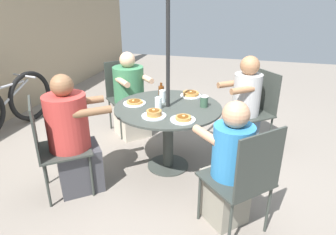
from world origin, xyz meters
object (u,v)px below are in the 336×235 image
at_px(patio_chair_north, 125,92).
at_px(pancake_plate_b, 191,94).
at_px(diner_north, 130,99).
at_px(drinking_glass_b, 158,103).
at_px(diner_east, 73,140).
at_px(pancake_plate_c, 183,119).
at_px(diner_south, 228,169).
at_px(bicycle, 7,104).
at_px(patio_chair_east, 52,143).
at_px(pancake_plate_a, 154,114).
at_px(syrup_bottle, 161,90).
at_px(patio_chair_west, 256,106).
at_px(pancake_plate_d, 135,103).
at_px(diner_west, 244,108).
at_px(patio_table, 168,120).
at_px(patio_chair_south, 245,176).
at_px(drinking_glass_a, 162,96).
at_px(coffee_cup, 204,101).

relative_size(patio_chair_north, pancake_plate_b, 4.04).
height_order(diner_north, drinking_glass_b, diner_north).
xyz_separation_m(diner_east, pancake_plate_c, (0.31, -0.98, 0.20)).
bearing_deg(diner_south, pancake_plate_b, 71.16).
xyz_separation_m(diner_east, bicycle, (0.96, 1.64, -0.15)).
relative_size(patio_chair_east, pancake_plate_a, 4.04).
distance_m(syrup_bottle, bicycle, 2.25).
relative_size(patio_chair_west, pancake_plate_d, 4.04).
xyz_separation_m(diner_east, drinking_glass_b, (0.53, -0.68, 0.25)).
xyz_separation_m(diner_south, diner_west, (1.32, -0.07, 0.04)).
xyz_separation_m(syrup_bottle, bicycle, (-0.02, 2.21, -0.39)).
relative_size(pancake_plate_c, drinking_glass_b, 1.95).
xyz_separation_m(patio_table, patio_chair_south, (-0.83, -0.82, -0.02)).
height_order(diner_north, bicycle, diner_north).
bearing_deg(patio_table, syrup_bottle, 26.35).
distance_m(diner_east, patio_chair_west, 2.14).
height_order(patio_table, pancake_plate_b, pancake_plate_b).
distance_m(patio_chair_west, drinking_glass_b, 1.30).
bearing_deg(patio_chair_south, drinking_glass_a, 89.47).
relative_size(patio_chair_east, patio_chair_south, 1.00).
bearing_deg(pancake_plate_c, patio_chair_east, 110.67).
distance_m(patio_table, bicycle, 2.42).
height_order(diner_north, drinking_glass_a, diner_north).
distance_m(diner_east, pancake_plate_d, 0.75).
distance_m(pancake_plate_a, pancake_plate_b, 0.72).
relative_size(diner_north, syrup_bottle, 8.04).
bearing_deg(patio_chair_west, pancake_plate_d, 81.60).
distance_m(pancake_plate_a, pancake_plate_c, 0.29).
distance_m(patio_chair_north, patio_chair_west, 1.74).
distance_m(pancake_plate_d, syrup_bottle, 0.42).
relative_size(diner_south, pancake_plate_d, 4.61).
xyz_separation_m(diner_west, pancake_plate_c, (-0.93, 0.53, 0.19)).
bearing_deg(diner_west, bicycle, 55.81).
bearing_deg(coffee_cup, patio_chair_north, 58.79).
distance_m(patio_chair_north, bicycle, 1.63).
distance_m(patio_chair_north, diner_east, 1.43).
distance_m(patio_table, patio_chair_north, 1.16).
relative_size(patio_table, pancake_plate_d, 4.73).
distance_m(diner_south, syrup_bottle, 1.39).
height_order(patio_chair_north, pancake_plate_c, patio_chair_north).
bearing_deg(patio_chair_south, pancake_plate_a, 104.02).
xyz_separation_m(diner_south, drinking_glass_a, (0.80, 0.78, 0.28)).
bearing_deg(drinking_glass_b, diner_east, 127.94).
height_order(patio_chair_north, pancake_plate_b, patio_chair_north).
distance_m(patio_chair_east, drinking_glass_a, 1.20).
xyz_separation_m(patio_chair_north, patio_chair_west, (-0.07, -1.74, 0.00)).
distance_m(patio_chair_south, diner_west, 1.45).
height_order(diner_east, patio_chair_south, diner_east).
relative_size(diner_west, pancake_plate_a, 4.90).
distance_m(patio_chair_north, patio_chair_east, 1.55).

